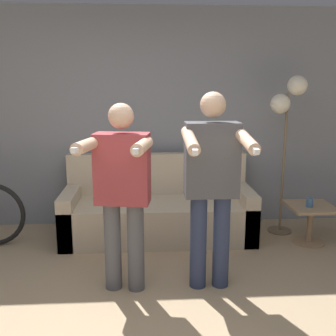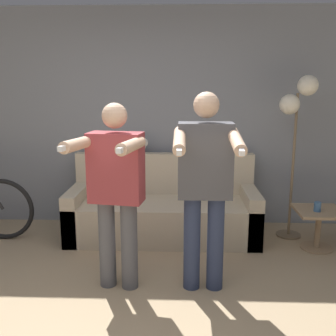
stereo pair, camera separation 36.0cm
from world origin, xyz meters
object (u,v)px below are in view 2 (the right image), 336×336
object	(u,v)px
couch	(163,212)
cup	(317,207)
cat	(132,146)
floor_lamp	(298,109)
person_right	(205,180)
person_left	(116,185)
side_table	(319,221)

from	to	relation	value
couch	cup	distance (m)	1.66
cat	floor_lamp	world-z (taller)	floor_lamp
person_right	couch	bearing A→B (deg)	108.24
person_left	cat	bearing A→B (deg)	100.95
cup	person_right	bearing A→B (deg)	-145.30
person_left	cat	xyz separation A→B (m)	(-0.06, 1.49, 0.09)
person_left	floor_lamp	bearing A→B (deg)	43.56
couch	side_table	world-z (taller)	couch
person_left	person_right	xyz separation A→B (m)	(0.73, 0.00, 0.05)
cat	floor_lamp	bearing A→B (deg)	-7.73
cat	floor_lamp	distance (m)	1.91
cat	side_table	xyz separation A→B (m)	(2.04, -0.60, -0.68)
cat	floor_lamp	size ratio (longest dim) A/B	0.28
couch	side_table	size ratio (longest dim) A/B	4.38
person_right	floor_lamp	xyz separation A→B (m)	(1.06, 1.24, 0.50)
person_right	floor_lamp	bearing A→B (deg)	49.46
person_right	person_left	bearing A→B (deg)	180.00
couch	side_table	xyz separation A→B (m)	(1.65, -0.31, 0.02)
person_right	side_table	bearing A→B (deg)	35.18
person_right	cup	bearing A→B (deg)	34.62
floor_lamp	person_left	bearing A→B (deg)	-145.20
cat	cup	distance (m)	2.16
couch	person_right	world-z (taller)	person_right
couch	cup	xyz separation A→B (m)	(1.61, -0.36, 0.19)
side_table	person_right	bearing A→B (deg)	-144.73
person_right	side_table	distance (m)	1.66
couch	cup	size ratio (longest dim) A/B	21.05
couch	cup	bearing A→B (deg)	-12.47
floor_lamp	cup	xyz separation A→B (m)	(0.16, -0.40, -0.97)
side_table	cat	bearing A→B (deg)	163.57
person_left	side_table	bearing A→B (deg)	32.90
person_left	cat	world-z (taller)	person_left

